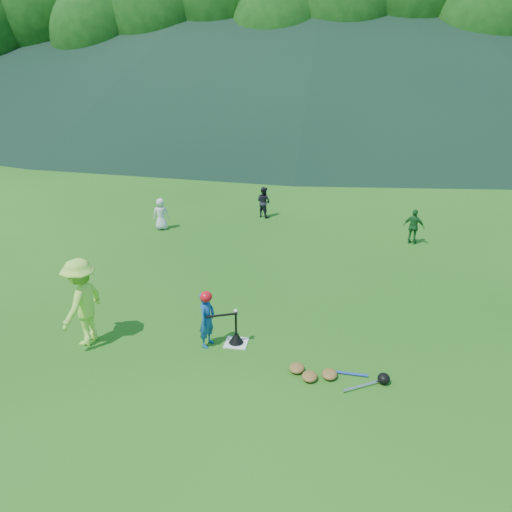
{
  "coord_description": "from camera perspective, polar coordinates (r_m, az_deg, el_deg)",
  "views": [
    {
      "loc": [
        1.78,
        -8.48,
        5.41
      ],
      "look_at": [
        0.0,
        2.5,
        0.9
      ],
      "focal_mm": 35.0,
      "sensor_mm": 36.0,
      "label": 1
    }
  ],
  "objects": [
    {
      "name": "fielder_b",
      "position": [
        17.77,
        0.87,
        6.19
      ],
      "size": [
        0.67,
        0.62,
        1.1
      ],
      "primitive_type": "imported",
      "rotation": [
        0.0,
        0.0,
        2.63
      ],
      "color": "black",
      "rests_on": "ground"
    },
    {
      "name": "ground",
      "position": [
        10.22,
        -2.27,
        -9.93
      ],
      "size": [
        120.0,
        120.0,
        0.0
      ],
      "primitive_type": "plane",
      "color": "#155012",
      "rests_on": "ground"
    },
    {
      "name": "fielder_a",
      "position": [
        16.76,
        -10.82,
        4.73
      ],
      "size": [
        0.59,
        0.48,
        1.05
      ],
      "primitive_type": "imported",
      "rotation": [
        0.0,
        0.0,
        3.46
      ],
      "color": "silver",
      "rests_on": "ground"
    },
    {
      "name": "tree_line",
      "position": [
        42.43,
        7.82,
        25.68
      ],
      "size": [
        70.04,
        11.4,
        14.82
      ],
      "color": "#382314",
      "rests_on": "ground"
    },
    {
      "name": "batter_child",
      "position": [
        9.91,
        -5.62,
        -7.22
      ],
      "size": [
        0.38,
        0.48,
        1.16
      ],
      "primitive_type": "imported",
      "rotation": [
        0.0,
        0.0,
        1.3
      ],
      "color": "#14498D",
      "rests_on": "ground"
    },
    {
      "name": "baseball",
      "position": [
        9.85,
        -2.34,
        -6.29
      ],
      "size": [
        0.08,
        0.08,
        0.08
      ],
      "primitive_type": "sphere",
      "color": "white",
      "rests_on": "batting_tee"
    },
    {
      "name": "equipment_pile",
      "position": [
        9.31,
        8.41,
        -13.25
      ],
      "size": [
        1.8,
        0.7,
        0.19
      ],
      "color": "olive",
      "rests_on": "ground"
    },
    {
      "name": "batting_tee",
      "position": [
        10.15,
        -2.28,
        -9.31
      ],
      "size": [
        0.3,
        0.3,
        0.68
      ],
      "color": "black",
      "rests_on": "home_plate"
    },
    {
      "name": "fielder_c",
      "position": [
        15.9,
        17.6,
        3.2
      ],
      "size": [
        0.69,
        0.49,
        1.09
      ],
      "primitive_type": "imported",
      "rotation": [
        0.0,
        0.0,
        2.75
      ],
      "color": "#1A5623",
      "rests_on": "ground"
    },
    {
      "name": "adult_coach",
      "position": [
        10.39,
        -19.27,
        -5.0
      ],
      "size": [
        0.8,
        1.23,
        1.8
      ],
      "primitive_type": "imported",
      "rotation": [
        0.0,
        0.0,
        -1.68
      ],
      "color": "#AAEA44",
      "rests_on": "ground"
    },
    {
      "name": "outfield_fence",
      "position": [
        36.83,
        6.56,
        14.59
      ],
      "size": [
        70.07,
        0.08,
        1.33
      ],
      "color": "gray",
      "rests_on": "ground"
    },
    {
      "name": "batter_gear",
      "position": [
        9.69,
        -5.59,
        -4.82
      ],
      "size": [
        0.72,
        0.26,
        0.52
      ],
      "color": "red",
      "rests_on": "ground"
    },
    {
      "name": "home_plate",
      "position": [
        10.21,
        -2.27,
        -9.88
      ],
      "size": [
        0.45,
        0.45,
        0.02
      ],
      "primitive_type": "cube",
      "color": "silver",
      "rests_on": "ground"
    }
  ]
}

